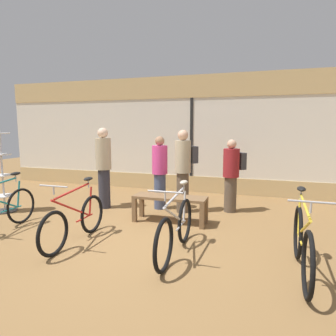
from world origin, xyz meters
The scene contains 11 objects.
ground_plane centered at (0.00, 0.00, 0.00)m, with size 24.00×24.00×0.00m, color olive.
shop_back_wall centered at (0.00, 3.90, 1.64)m, with size 12.00×0.08×3.20m.
bicycle_left centered at (-0.85, -0.34, 0.37)m, with size 0.46×1.66×1.01m.
bicycle_right centered at (0.79, -0.29, 0.38)m, with size 0.46×1.73×1.03m.
bicycle_far_right centered at (2.43, -0.36, 0.40)m, with size 0.46×1.78×1.05m.
accessory_rack centered at (-3.35, 0.68, 0.73)m, with size 0.48×0.48×1.79m.
display_bench centered at (0.26, 1.09, 0.42)m, with size 1.40×0.44×0.51m.
customer_near_rack centered at (-1.47, 1.64, 0.97)m, with size 0.54×0.55×1.80m.
customer_by_window centered at (1.29, 2.20, 0.84)m, with size 0.55×0.54×1.56m.
customer_mid_floor centered at (0.32, 1.86, 0.95)m, with size 0.55×0.54×1.76m.
customer_near_bench centered at (-0.25, 1.95, 0.84)m, with size 0.47×0.47×1.61m.
Camera 1 is at (1.95, -4.21, 1.83)m, focal length 32.00 mm.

